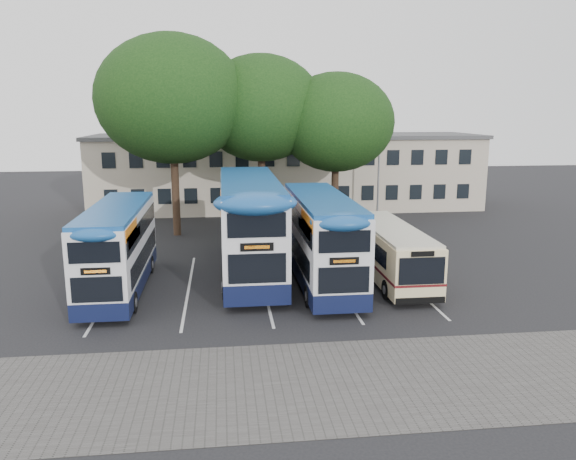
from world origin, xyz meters
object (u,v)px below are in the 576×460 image
(tree_left, at_px, (172,99))
(bus_dd_left, at_px, (118,245))
(bus_dd_right, at_px, (321,235))
(bus_single, at_px, (390,249))
(bus_dd_mid, at_px, (250,222))
(tree_mid, at_px, (261,108))
(lamp_post, at_px, (379,153))
(tree_right, at_px, (336,122))

(tree_left, xyz_separation_m, bus_dd_left, (-1.71, -11.72, -6.69))
(bus_dd_right, xyz_separation_m, bus_single, (3.47, 0.29, -0.83))
(bus_dd_mid, bearing_deg, tree_mid, 82.67)
(tree_left, xyz_separation_m, bus_dd_right, (7.69, -11.64, -6.53))
(lamp_post, bearing_deg, bus_dd_right, -115.10)
(bus_dd_mid, bearing_deg, bus_single, -13.54)
(tree_mid, bearing_deg, bus_dd_mid, -97.33)
(tree_right, xyz_separation_m, bus_dd_left, (-12.50, -12.19, -5.20))
(tree_left, height_order, tree_mid, tree_left)
(lamp_post, distance_m, tree_mid, 9.61)
(tree_mid, height_order, tree_right, tree_mid)
(bus_dd_left, bearing_deg, tree_left, 81.70)
(lamp_post, relative_size, tree_right, 0.85)
(bus_dd_mid, bearing_deg, bus_dd_left, -161.80)
(lamp_post, xyz_separation_m, bus_single, (-3.48, -14.55, -3.58))
(bus_dd_left, xyz_separation_m, bus_dd_right, (9.40, 0.09, 0.16))
(tree_mid, xyz_separation_m, tree_right, (5.00, -0.80, -0.93))
(lamp_post, bearing_deg, bus_single, -103.45)
(bus_dd_mid, xyz_separation_m, bus_dd_right, (3.31, -1.92, -0.36))
(lamp_post, height_order, bus_dd_mid, lamp_post)
(bus_dd_right, relative_size, bus_single, 1.14)
(bus_dd_mid, height_order, bus_single, bus_dd_mid)
(bus_dd_left, distance_m, bus_single, 12.89)
(bus_dd_mid, height_order, bus_dd_right, bus_dd_mid)
(bus_dd_left, height_order, bus_single, bus_dd_left)
(tree_left, relative_size, tree_right, 1.21)
(lamp_post, distance_m, bus_single, 15.38)
(tree_left, relative_size, bus_dd_mid, 1.11)
(tree_right, xyz_separation_m, bus_dd_right, (-3.10, -12.10, -5.04))
(bus_dd_left, distance_m, bus_dd_right, 9.40)
(tree_mid, distance_m, bus_dd_right, 14.34)
(bus_dd_right, bearing_deg, tree_mid, 98.35)
(tree_mid, bearing_deg, tree_left, -167.73)
(tree_left, bearing_deg, tree_right, 2.46)
(tree_right, height_order, bus_dd_mid, tree_right)
(bus_single, bearing_deg, bus_dd_mid, 166.46)
(tree_left, bearing_deg, bus_dd_right, -56.55)
(tree_mid, xyz_separation_m, bus_single, (5.36, -12.61, -6.80))
(lamp_post, distance_m, bus_dd_right, 16.61)
(tree_left, xyz_separation_m, tree_right, (10.79, 0.46, -1.49))
(tree_right, bearing_deg, lamp_post, 35.44)
(tree_left, bearing_deg, lamp_post, 12.33)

